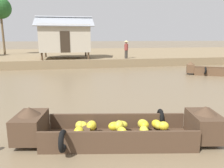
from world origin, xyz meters
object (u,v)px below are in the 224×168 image
object	(u,v)px
stilt_house_mid_left	(65,38)
vendor_person	(126,48)
palm_tree_mid	(0,8)
banana_boat	(118,129)

from	to	relation	value
stilt_house_mid_left	vendor_person	distance (m)	5.74
palm_tree_mid	vendor_person	bearing A→B (deg)	-30.40
banana_boat	stilt_house_mid_left	size ratio (longest dim) A/B	1.04
stilt_house_mid_left	palm_tree_mid	size ratio (longest dim) A/B	0.81
banana_boat	palm_tree_mid	size ratio (longest dim) A/B	0.84
banana_boat	palm_tree_mid	distance (m)	23.92
banana_boat	vendor_person	world-z (taller)	vendor_person
stilt_house_mid_left	palm_tree_mid	bearing A→B (deg)	139.48
banana_boat	stilt_house_mid_left	distance (m)	16.06
banana_boat	stilt_house_mid_left	bearing A→B (deg)	95.32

